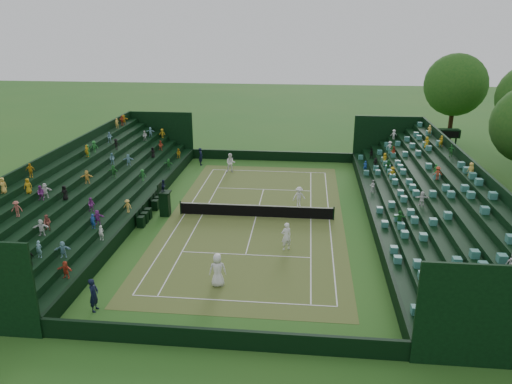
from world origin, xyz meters
The scene contains 18 objects.
ground centered at (0.00, 0.00, 0.00)m, with size 160.00×160.00×0.00m, color #255D1D.
court_surface centered at (0.00, 0.00, 0.01)m, with size 12.97×26.77×0.01m, color #386521.
perimeter_wall_north centered at (0.00, 15.88, 0.50)m, with size 17.17×0.20×1.00m, color black.
perimeter_wall_south centered at (0.00, -15.88, 0.50)m, with size 17.17×0.20×1.00m, color black.
perimeter_wall_east centered at (8.48, 0.00, 0.50)m, with size 0.20×31.77×1.00m, color black.
perimeter_wall_west centered at (-8.48, 0.00, 0.50)m, with size 0.20×31.77×1.00m, color black.
north_grandstand centered at (12.66, 0.00, 1.55)m, with size 6.60×32.00×4.90m.
south_grandstand centered at (-12.66, 0.00, 1.55)m, with size 6.60×32.00×4.90m.
tennis_net centered at (0.00, 0.00, 0.53)m, with size 11.67×0.10×1.06m.
scoreboard_tower centered at (17.75, 16.00, 3.14)m, with size 2.00×1.00×3.70m.
umpire_chair centered at (-6.89, -0.38, 1.22)m, with size 0.91×0.91×2.85m.
courtside_chairs centered at (-8.02, -0.24, 0.44)m, with size 0.53×5.50×1.16m.
player_near_west centered at (-1.07, -10.36, 0.98)m, with size 0.96×0.62×1.95m, color white.
player_near_east centered at (2.51, -5.36, 0.94)m, with size 0.69×0.45×1.88m, color white.
player_far_west centered at (-3.63, 11.19, 0.95)m, with size 0.92×0.72×1.90m, color white.
player_far_east centered at (3.16, 2.67, 0.81)m, with size 1.04×0.60×1.61m, color white.
line_judge_north centered at (-7.03, 13.43, 0.89)m, with size 0.65×0.43×1.78m, color black.
line_judge_south centered at (-6.89, -13.48, 0.90)m, with size 0.66×0.43×1.80m, color black.
Camera 1 is at (3.59, -34.67, 14.19)m, focal length 35.00 mm.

